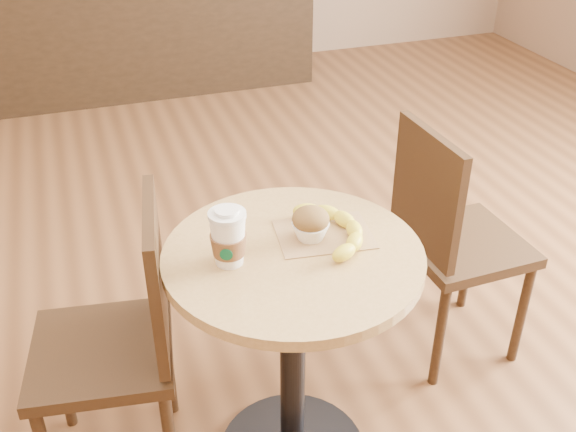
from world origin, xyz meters
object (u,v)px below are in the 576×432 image
object	(u,v)px
chair_right	(450,236)
muffin	(311,224)
coffee_cup	(228,239)
chair_left	(122,336)
cafe_table	(293,325)
banana	(336,228)

from	to	relation	value
chair_right	muffin	xyz separation A→B (m)	(-0.59, -0.25, 0.32)
coffee_cup	chair_left	bearing A→B (deg)	174.16
coffee_cup	chair_right	bearing A→B (deg)	41.03
cafe_table	banana	distance (m)	0.29
cafe_table	coffee_cup	distance (m)	0.34
chair_left	cafe_table	bearing A→B (deg)	79.59
chair_left	banana	world-z (taller)	chair_left
cafe_table	chair_left	distance (m)	0.46
cafe_table	chair_right	xyz separation A→B (m)	(0.65, 0.29, -0.04)
banana	chair_left	bearing A→B (deg)	168.29
banana	muffin	bearing A→B (deg)	172.37
chair_right	muffin	distance (m)	0.72
muffin	banana	world-z (taller)	muffin
cafe_table	banana	size ratio (longest dim) A/B	2.62
chair_left	chair_right	bearing A→B (deg)	106.11
coffee_cup	banana	bearing A→B (deg)	26.61
coffee_cup	muffin	xyz separation A→B (m)	(0.22, 0.03, -0.02)
chair_left	chair_right	size ratio (longest dim) A/B	0.99
chair_left	banana	size ratio (longest dim) A/B	3.00
banana	coffee_cup	bearing A→B (deg)	-174.90
chair_left	chair_right	world-z (taller)	chair_right
chair_left	muffin	bearing A→B (deg)	86.23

